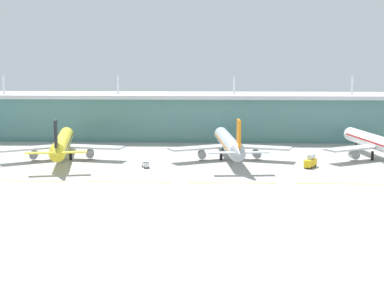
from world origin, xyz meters
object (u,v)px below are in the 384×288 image
Objects in this scene: airliner_near_middle at (62,143)px; airliner_far_middle at (379,143)px; baggage_cart at (146,164)px; fuel_truck at (311,161)px; safety_cone_nose_front at (0,167)px; airliner_center at (229,143)px.

airliner_far_middle is (124.84, 5.10, -0.00)m from airliner_near_middle.
airliner_far_middle is 16.39× the size of baggage_cart.
safety_cone_nose_front is at bearing -177.43° from fuel_truck.
airliner_far_middle reaches higher than safety_cone_nose_front.
airliner_center and airliner_far_middle have the same top height.
fuel_truck is (-29.47, -18.24, -4.19)m from airliner_far_middle.
airliner_far_middle reaches higher than baggage_cart.
fuel_truck is at bearing -148.25° from airliner_far_middle.
airliner_far_middle reaches higher than fuel_truck.
airliner_near_middle is at bearing -177.45° from airliner_center.
fuel_truck reaches higher than safety_cone_nose_front.
airliner_center is at bearing 31.88° from baggage_cart.
airliner_far_middle is 145.42m from safety_cone_nose_front.
safety_cone_nose_front is (-113.93, -5.12, -1.91)m from fuel_truck.
airliner_far_middle is 8.69× the size of fuel_truck.
safety_cone_nose_front is at bearing -165.89° from airliner_center.
safety_cone_nose_front is (-84.25, -21.18, -6.10)m from airliner_center.
airliner_near_middle is 95.84× the size of safety_cone_nose_front.
safety_cone_nose_front is (-18.56, -18.25, -6.10)m from airliner_near_middle.
airliner_center is (65.69, 2.92, -0.00)m from airliner_near_middle.
baggage_cart is at bearing -24.94° from airliner_near_middle.
airliner_far_middle is at bearing 9.25° from safety_cone_nose_front.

